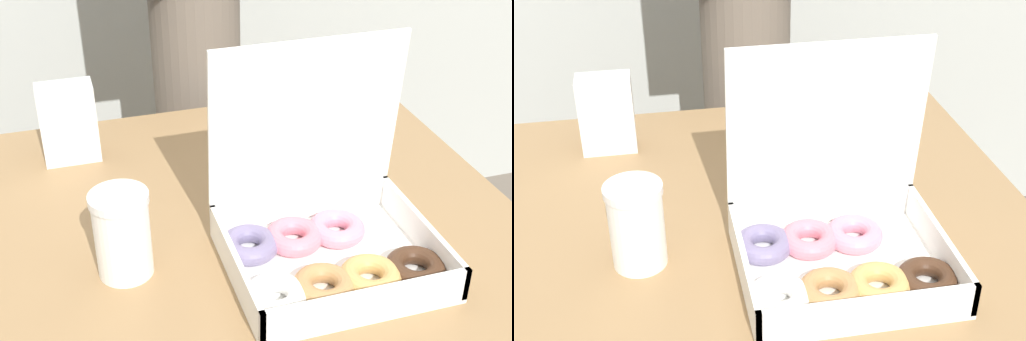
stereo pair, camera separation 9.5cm
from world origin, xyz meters
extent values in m
cube|color=white|center=(0.11, -0.17, 0.76)|extent=(0.28, 0.25, 0.01)
cube|color=white|center=(-0.03, -0.17, 0.79)|extent=(0.01, 0.25, 0.05)
cube|color=white|center=(0.25, -0.17, 0.79)|extent=(0.01, 0.25, 0.05)
cube|color=white|center=(0.11, -0.29, 0.79)|extent=(0.28, 0.01, 0.05)
cube|color=white|center=(0.11, -0.05, 0.79)|extent=(0.28, 0.01, 0.05)
cube|color=white|center=(0.11, -0.06, 0.94)|extent=(0.28, 0.03, 0.25)
torus|color=white|center=(0.01, -0.23, 0.78)|extent=(0.10, 0.10, 0.03)
torus|color=slate|center=(0.01, -0.12, 0.78)|extent=(0.09, 0.09, 0.03)
torus|color=#B27F4C|center=(0.07, -0.23, 0.78)|extent=(0.09, 0.09, 0.03)
torus|color=pink|center=(0.07, -0.12, 0.78)|extent=(0.10, 0.10, 0.03)
torus|color=tan|center=(0.14, -0.23, 0.78)|extent=(0.10, 0.10, 0.03)
torus|color=pink|center=(0.14, -0.12, 0.78)|extent=(0.11, 0.11, 0.03)
torus|color=#422819|center=(0.21, -0.23, 0.78)|extent=(0.11, 0.11, 0.03)
cylinder|color=white|center=(-0.17, -0.10, 0.82)|extent=(0.08, 0.08, 0.11)
cylinder|color=white|center=(-0.17, -0.10, 0.88)|extent=(0.08, 0.08, 0.01)
cube|color=silver|center=(-0.21, 0.25, 0.83)|extent=(0.10, 0.06, 0.14)
cylinder|color=#665B51|center=(0.09, 0.57, 0.48)|extent=(0.20, 0.20, 0.97)
camera|label=1|loc=(-0.23, -0.90, 1.39)|focal=50.00mm
camera|label=2|loc=(-0.13, -0.92, 1.39)|focal=50.00mm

